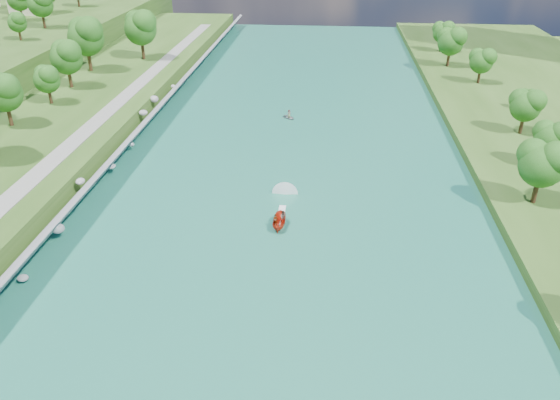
# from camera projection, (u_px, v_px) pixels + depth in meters

# --- Properties ---
(ground) EXTENTS (260.00, 260.00, 0.00)m
(ground) POSITION_uv_depth(u_px,v_px,m) (268.00, 262.00, 61.05)
(ground) COLOR #2D5119
(ground) RESTS_ON ground
(river_water) EXTENTS (55.00, 240.00, 0.10)m
(river_water) POSITION_uv_depth(u_px,v_px,m) (283.00, 183.00, 78.59)
(river_water) COLOR #1B6856
(river_water) RESTS_ON ground
(ridge_west) EXTENTS (60.00, 120.00, 9.00)m
(ridge_west) POSITION_uv_depth(u_px,v_px,m) (7.00, 35.00, 148.99)
(ridge_west) COLOR #2D5119
(ridge_west) RESTS_ON ground
(riprap_bank) EXTENTS (3.74, 236.00, 4.05)m
(riprap_bank) POSITION_uv_depth(u_px,v_px,m) (106.00, 167.00, 79.19)
(riprap_bank) COLOR slate
(riprap_bank) RESTS_ON ground
(riverside_path) EXTENTS (3.00, 200.00, 0.10)m
(riverside_path) POSITION_uv_depth(u_px,v_px,m) (62.00, 152.00, 79.55)
(riverside_path) COLOR gray
(riverside_path) RESTS_ON berm_west
(trees_east) EXTENTS (16.14, 145.65, 11.47)m
(trees_east) POSITION_uv_depth(u_px,v_px,m) (538.00, 128.00, 80.51)
(trees_east) COLOR #1C4D14
(trees_east) RESTS_ON berm_east
(motorboat) EXTENTS (3.60, 18.83, 1.98)m
(motorboat) POSITION_uv_depth(u_px,v_px,m) (280.00, 216.00, 68.75)
(motorboat) COLOR #B7250E
(motorboat) RESTS_ON river_water
(raft) EXTENTS (3.31, 3.35, 1.66)m
(raft) POSITION_uv_depth(u_px,v_px,m) (289.00, 117.00, 102.40)
(raft) COLOR gray
(raft) RESTS_ON river_water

